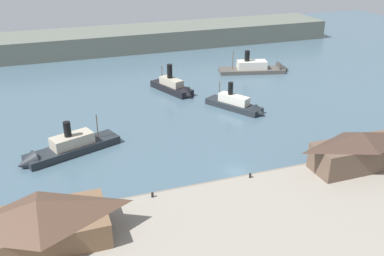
% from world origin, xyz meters
% --- Properties ---
extents(ground_plane, '(320.00, 320.00, 0.00)m').
position_xyz_m(ground_plane, '(0.00, 0.00, 0.00)').
color(ground_plane, '#476070').
extents(quay_promenade, '(110.00, 36.00, 1.20)m').
position_xyz_m(quay_promenade, '(0.00, -22.00, 0.60)').
color(quay_promenade, gray).
rests_on(quay_promenade, ground).
extents(seawall_edge, '(110.00, 0.80, 1.00)m').
position_xyz_m(seawall_edge, '(0.00, -3.60, 0.50)').
color(seawall_edge, slate).
rests_on(seawall_edge, ground).
extents(ferry_shed_west_terminal, '(20.56, 11.32, 7.40)m').
position_xyz_m(ferry_shed_west_terminal, '(-38.28, -11.25, 4.96)').
color(ferry_shed_west_terminal, brown).
rests_on(ferry_shed_west_terminal, quay_promenade).
extents(ferry_shed_central_terminal, '(19.54, 7.64, 7.85)m').
position_xyz_m(ferry_shed_central_terminal, '(22.95, -8.40, 5.18)').
color(ferry_shed_central_terminal, brown).
rests_on(ferry_shed_central_terminal, quay_promenade).
extents(mooring_post_east, '(0.44, 0.44, 0.90)m').
position_xyz_m(mooring_post_east, '(0.60, -4.89, 1.65)').
color(mooring_post_east, black).
rests_on(mooring_post_east, quay_promenade).
extents(mooring_post_west, '(0.44, 0.44, 0.90)m').
position_xyz_m(mooring_post_west, '(-19.10, -5.09, 1.65)').
color(mooring_post_west, black).
rests_on(mooring_post_west, quay_promenade).
extents(ferry_moored_east, '(12.93, 17.81, 8.60)m').
position_xyz_m(ferry_moored_east, '(14.91, 30.61, 1.44)').
color(ferry_moored_east, '#23282D').
rests_on(ferry_moored_east, ground).
extents(ferry_approaching_west, '(10.39, 17.70, 9.57)m').
position_xyz_m(ferry_approaching_west, '(2.55, 50.28, 1.66)').
color(ferry_approaching_west, black).
rests_on(ferry_approaching_west, ground).
extents(ferry_departing_north, '(25.58, 12.25, 10.07)m').
position_xyz_m(ferry_departing_north, '(37.68, 60.53, 1.33)').
color(ferry_departing_north, '#514C47').
rests_on(ferry_departing_north, ground).
extents(ferry_outer_harbor, '(23.31, 12.75, 9.15)m').
position_xyz_m(ferry_outer_harbor, '(-32.94, 19.17, 1.49)').
color(ferry_outer_harbor, '#23282D').
rests_on(ferry_outer_harbor, ground).
extents(far_headland, '(180.00, 24.00, 8.00)m').
position_xyz_m(far_headland, '(0.00, 110.00, 4.00)').
color(far_headland, '#60665B').
rests_on(far_headland, ground).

